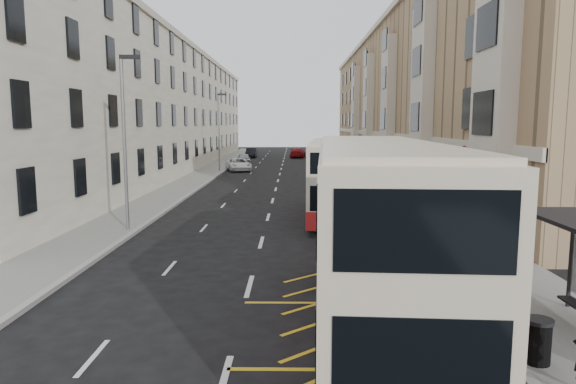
{
  "coord_description": "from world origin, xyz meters",
  "views": [
    {
      "loc": [
        1.38,
        -11.57,
        5.08
      ],
      "look_at": [
        1.19,
        6.66,
        2.64
      ],
      "focal_mm": 32.0,
      "sensor_mm": 36.0,
      "label": 1
    }
  ],
  "objects_px": {
    "street_lamp_near": "(125,133)",
    "white_van": "(238,164)",
    "pedestrian_mid": "(507,250)",
    "street_lamp_far": "(219,128)",
    "car_red": "(298,153)",
    "pedestrian_far": "(460,233)",
    "double_decker_rear": "(333,179)",
    "double_decker_front": "(375,238)",
    "car_silver": "(244,159)",
    "car_dark": "(251,153)",
    "litter_bin": "(538,340)"
  },
  "relations": [
    {
      "from": "street_lamp_far",
      "to": "pedestrian_far",
      "type": "relative_size",
      "value": 4.93
    },
    {
      "from": "street_lamp_near",
      "to": "double_decker_front",
      "type": "height_order",
      "value": "street_lamp_near"
    },
    {
      "from": "litter_bin",
      "to": "car_red",
      "type": "relative_size",
      "value": 0.19
    },
    {
      "from": "pedestrian_mid",
      "to": "car_silver",
      "type": "distance_m",
      "value": 49.29
    },
    {
      "from": "white_van",
      "to": "car_silver",
      "type": "xyz_separation_m",
      "value": [
        -0.23,
        8.31,
        0.01
      ]
    },
    {
      "from": "double_decker_rear",
      "to": "car_red",
      "type": "relative_size",
      "value": 2.15
    },
    {
      "from": "pedestrian_mid",
      "to": "double_decker_front",
      "type": "bearing_deg",
      "value": -170.81
    },
    {
      "from": "street_lamp_far",
      "to": "pedestrian_far",
      "type": "xyz_separation_m",
      "value": [
        14.06,
        -34.41,
        -3.67
      ]
    },
    {
      "from": "double_decker_rear",
      "to": "white_van",
      "type": "relative_size",
      "value": 2.13
    },
    {
      "from": "street_lamp_near",
      "to": "pedestrian_far",
      "type": "height_order",
      "value": "street_lamp_near"
    },
    {
      "from": "street_lamp_near",
      "to": "double_decker_rear",
      "type": "xyz_separation_m",
      "value": [
        9.85,
        3.95,
        -2.52
      ]
    },
    {
      "from": "double_decker_rear",
      "to": "street_lamp_near",
      "type": "bearing_deg",
      "value": -153.89
    },
    {
      "from": "double_decker_rear",
      "to": "double_decker_front",
      "type": "bearing_deg",
      "value": -86.32
    },
    {
      "from": "car_silver",
      "to": "street_lamp_far",
      "type": "bearing_deg",
      "value": -105.65
    },
    {
      "from": "litter_bin",
      "to": "car_red",
      "type": "bearing_deg",
      "value": 93.8
    },
    {
      "from": "litter_bin",
      "to": "car_red",
      "type": "distance_m",
      "value": 66.92
    },
    {
      "from": "pedestrian_mid",
      "to": "car_red",
      "type": "xyz_separation_m",
      "value": [
        -6.16,
        60.96,
        -0.37
      ]
    },
    {
      "from": "pedestrian_far",
      "to": "white_van",
      "type": "bearing_deg",
      "value": -70.91
    },
    {
      "from": "street_lamp_far",
      "to": "white_van",
      "type": "relative_size",
      "value": 1.62
    },
    {
      "from": "double_decker_front",
      "to": "double_decker_rear",
      "type": "relative_size",
      "value": 1.12
    },
    {
      "from": "litter_bin",
      "to": "pedestrian_far",
      "type": "distance_m",
      "value": 9.12
    },
    {
      "from": "double_decker_rear",
      "to": "car_silver",
      "type": "height_order",
      "value": "double_decker_rear"
    },
    {
      "from": "street_lamp_near",
      "to": "car_dark",
      "type": "bearing_deg",
      "value": 88.52
    },
    {
      "from": "pedestrian_mid",
      "to": "white_van",
      "type": "bearing_deg",
      "value": 78.13
    },
    {
      "from": "street_lamp_far",
      "to": "white_van",
      "type": "bearing_deg",
      "value": 41.81
    },
    {
      "from": "street_lamp_near",
      "to": "pedestrian_far",
      "type": "relative_size",
      "value": 4.93
    },
    {
      "from": "street_lamp_near",
      "to": "car_dark",
      "type": "height_order",
      "value": "street_lamp_near"
    },
    {
      "from": "pedestrian_mid",
      "to": "white_van",
      "type": "height_order",
      "value": "pedestrian_mid"
    },
    {
      "from": "street_lamp_near",
      "to": "white_van",
      "type": "bearing_deg",
      "value": 86.76
    },
    {
      "from": "white_van",
      "to": "pedestrian_far",
      "type": "bearing_deg",
      "value": -86.55
    },
    {
      "from": "street_lamp_near",
      "to": "white_van",
      "type": "distance_m",
      "value": 31.9
    },
    {
      "from": "double_decker_front",
      "to": "car_silver",
      "type": "height_order",
      "value": "double_decker_front"
    },
    {
      "from": "street_lamp_near",
      "to": "litter_bin",
      "type": "bearing_deg",
      "value": -46.42
    },
    {
      "from": "double_decker_rear",
      "to": "car_dark",
      "type": "distance_m",
      "value": 50.35
    },
    {
      "from": "street_lamp_far",
      "to": "litter_bin",
      "type": "height_order",
      "value": "street_lamp_far"
    },
    {
      "from": "street_lamp_near",
      "to": "white_van",
      "type": "height_order",
      "value": "street_lamp_near"
    },
    {
      "from": "pedestrian_mid",
      "to": "car_dark",
      "type": "distance_m",
      "value": 62.6
    },
    {
      "from": "street_lamp_near",
      "to": "pedestrian_mid",
      "type": "bearing_deg",
      "value": -27.75
    },
    {
      "from": "double_decker_front",
      "to": "pedestrian_far",
      "type": "xyz_separation_m",
      "value": [
        4.37,
        7.13,
        -1.41
      ]
    },
    {
      "from": "pedestrian_mid",
      "to": "white_van",
      "type": "relative_size",
      "value": 0.38
    },
    {
      "from": "car_red",
      "to": "pedestrian_far",
      "type": "bearing_deg",
      "value": 102.75
    },
    {
      "from": "street_lamp_near",
      "to": "white_van",
      "type": "xyz_separation_m",
      "value": [
        1.79,
        31.6,
        -3.95
      ]
    },
    {
      "from": "street_lamp_far",
      "to": "car_silver",
      "type": "distance_m",
      "value": 10.78
    },
    {
      "from": "double_decker_rear",
      "to": "litter_bin",
      "type": "height_order",
      "value": "double_decker_rear"
    },
    {
      "from": "car_silver",
      "to": "car_red",
      "type": "distance_m",
      "value": 15.04
    },
    {
      "from": "white_van",
      "to": "car_silver",
      "type": "distance_m",
      "value": 8.32
    },
    {
      "from": "car_dark",
      "to": "pedestrian_mid",
      "type": "bearing_deg",
      "value": -78.26
    },
    {
      "from": "double_decker_rear",
      "to": "car_dark",
      "type": "relative_size",
      "value": 2.41
    },
    {
      "from": "pedestrian_far",
      "to": "white_van",
      "type": "distance_m",
      "value": 38.05
    },
    {
      "from": "street_lamp_far",
      "to": "double_decker_rear",
      "type": "distance_m",
      "value": 27.96
    }
  ]
}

